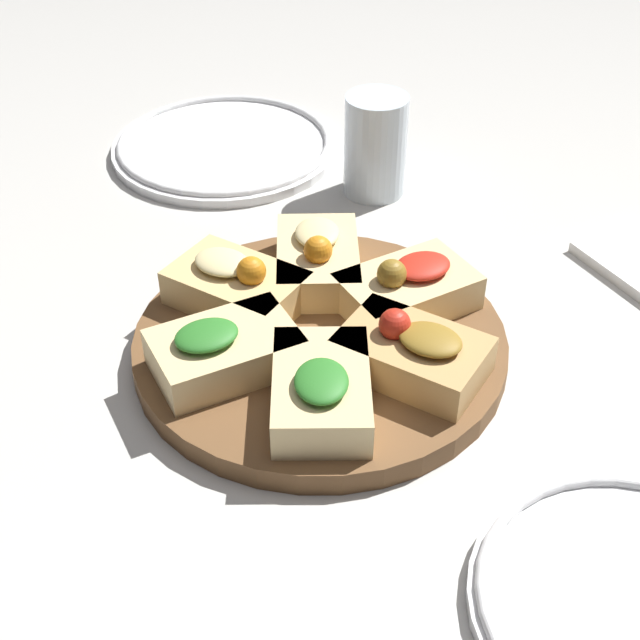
{
  "coord_description": "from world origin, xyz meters",
  "views": [
    {
      "loc": [
        -0.49,
        0.26,
        0.47
      ],
      "look_at": [
        0.0,
        0.0,
        0.04
      ],
      "focal_mm": 50.0,
      "sensor_mm": 36.0,
      "label": 1
    }
  ],
  "objects": [
    {
      "name": "ground_plane",
      "position": [
        0.0,
        0.0,
        0.0
      ],
      "size": [
        3.0,
        3.0,
        0.0
      ],
      "primitive_type": "plane",
      "color": "beige"
    },
    {
      "name": "serving_board",
      "position": [
        0.0,
        0.0,
        0.01
      ],
      "size": [
        0.3,
        0.3,
        0.02
      ],
      "primitive_type": "cylinder",
      "color": "brown",
      "rests_on": "ground_plane"
    },
    {
      "name": "focaccia_slice_0",
      "position": [
        -0.07,
        -0.04,
        0.04
      ],
      "size": [
        0.13,
        0.11,
        0.05
      ],
      "color": "tan",
      "rests_on": "serving_board"
    },
    {
      "name": "focaccia_slice_1",
      "position": [
        0.0,
        -0.08,
        0.04
      ],
      "size": [
        0.07,
        0.11,
        0.05
      ],
      "color": "#E5C689",
      "rests_on": "serving_board"
    },
    {
      "name": "focaccia_slice_2",
      "position": [
        0.07,
        -0.04,
        0.04
      ],
      "size": [
        0.13,
        0.11,
        0.05
      ],
      "color": "#E5C689",
      "rests_on": "serving_board"
    },
    {
      "name": "focaccia_slice_3",
      "position": [
        0.07,
        0.04,
        0.04
      ],
      "size": [
        0.13,
        0.11,
        0.05
      ],
      "color": "#DBB775",
      "rests_on": "serving_board"
    },
    {
      "name": "focaccia_slice_4",
      "position": [
        0.0,
        0.08,
        0.04
      ],
      "size": [
        0.07,
        0.11,
        0.04
      ],
      "color": "#E5C689",
      "rests_on": "serving_board"
    },
    {
      "name": "focaccia_slice_5",
      "position": [
        -0.07,
        0.04,
        0.04
      ],
      "size": [
        0.13,
        0.11,
        0.04
      ],
      "color": "#E5C689",
      "rests_on": "serving_board"
    },
    {
      "name": "plate_left",
      "position": [
        -0.3,
        -0.06,
        0.01
      ],
      "size": [
        0.21,
        0.21,
        0.02
      ],
      "color": "white",
      "rests_on": "ground_plane"
    },
    {
      "name": "plate_right",
      "position": [
        0.36,
        -0.07,
        0.01
      ],
      "size": [
        0.25,
        0.25,
        0.02
      ],
      "color": "white",
      "rests_on": "ground_plane"
    },
    {
      "name": "water_glass",
      "position": [
        0.21,
        -0.17,
        0.05
      ],
      "size": [
        0.06,
        0.06,
        0.11
      ],
      "primitive_type": "cylinder",
      "color": "silver",
      "rests_on": "ground_plane"
    }
  ]
}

